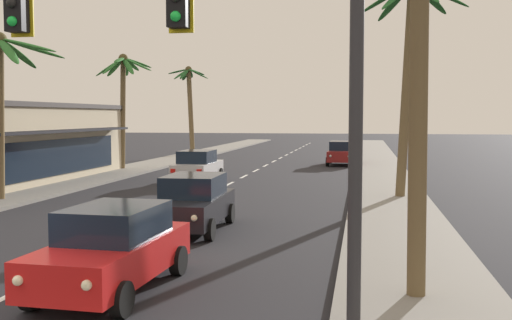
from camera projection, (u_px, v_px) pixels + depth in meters
The scene contains 11 objects.
sidewalk_right at pixel (386, 188), 28.44m from camera, with size 3.20×110.00×0.14m, color gray.
sidewalk_left at pixel (80, 181), 31.19m from camera, with size 3.20×110.00×0.14m, color gray.
lane_markings at pixel (233, 186), 29.49m from camera, with size 4.28×87.20×0.01m.
traffic_signal_mast at pixel (114, 29), 9.80m from camera, with size 11.45×0.41×6.81m.
sedan_lead_at_stop_bar at pixel (113, 248), 11.86m from camera, with size 2.09×4.51×1.68m.
sedan_third_in_queue at pixel (193, 202), 18.15m from camera, with size 2.02×4.48×1.68m.
sedan_oncoming_far at pixel (198, 166), 31.29m from camera, with size 1.96×4.46×1.68m.
sedan_parked_nearest_kerb at pixel (341, 153), 42.48m from camera, with size 2.00×4.47×1.68m.
palm_left_third at pixel (124, 83), 37.84m from camera, with size 3.68×4.04×7.38m.
palm_left_farthest at pixel (190, 94), 51.82m from camera, with size 3.57×3.45×7.76m.
palm_right_second at pixel (409, 42), 24.42m from camera, with size 4.42×4.29×9.17m.
Camera 1 is at (6.70, -8.92, 3.46)m, focal length 42.06 mm.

